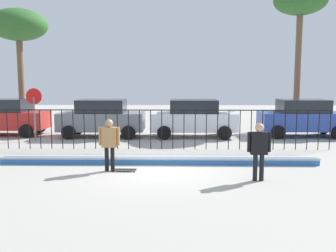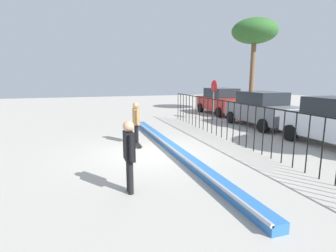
% 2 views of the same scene
% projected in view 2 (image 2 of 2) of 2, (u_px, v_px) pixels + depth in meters
% --- Properties ---
extents(ground_plane, '(60.00, 60.00, 0.00)m').
position_uv_depth(ground_plane, '(153.00, 153.00, 9.30)').
color(ground_plane, '#ADA89E').
extents(bowl_coping_ledge, '(11.00, 0.40, 0.27)m').
position_uv_depth(bowl_coping_ledge, '(172.00, 148.00, 9.50)').
color(bowl_coping_ledge, '#2D6BB7').
rests_on(bowl_coping_ledge, ground).
extents(perimeter_fence, '(14.04, 0.04, 1.67)m').
position_uv_depth(perimeter_fence, '(240.00, 119.00, 10.19)').
color(perimeter_fence, black).
rests_on(perimeter_fence, ground).
extents(skateboarder, '(0.68, 0.25, 1.68)m').
position_uv_depth(skateboarder, '(136.00, 119.00, 10.46)').
color(skateboarder, black).
rests_on(skateboarder, ground).
extents(skateboard, '(0.80, 0.20, 0.07)m').
position_uv_depth(skateboard, '(138.00, 145.00, 10.18)').
color(skateboard, black).
rests_on(skateboard, ground).
extents(camera_operator, '(0.68, 0.26, 1.69)m').
position_uv_depth(camera_operator, '(129.00, 150.00, 5.90)').
color(camera_operator, black).
rests_on(camera_operator, ground).
extents(parked_car_red, '(4.30, 2.12, 1.90)m').
position_uv_depth(parked_car_red, '(221.00, 101.00, 19.22)').
color(parked_car_red, '#B2231E').
rests_on(parked_car_red, ground).
extents(parked_car_gray, '(4.30, 2.12, 1.90)m').
position_uv_depth(parked_car_gray, '(261.00, 109.00, 14.23)').
color(parked_car_gray, slate).
rests_on(parked_car_gray, ground).
extents(stop_sign, '(0.76, 0.07, 2.50)m').
position_uv_depth(stop_sign, '(214.00, 94.00, 16.46)').
color(stop_sign, slate).
rests_on(stop_sign, ground).
extents(palm_tree_short, '(3.34, 3.34, 6.97)m').
position_uv_depth(palm_tree_short, '(255.00, 33.00, 19.32)').
color(palm_tree_short, brown).
rests_on(palm_tree_short, ground).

